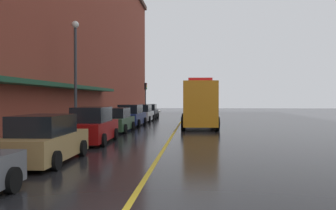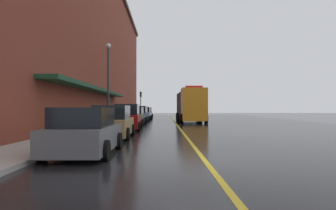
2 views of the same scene
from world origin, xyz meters
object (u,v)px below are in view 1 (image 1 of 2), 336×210
(parked_car_4, at_px, (131,116))
(street_lamp_left, at_px, (75,65))
(parked_car_3, at_px, (116,121))
(parked_car_1, at_px, (45,140))
(parked_car_6, at_px, (149,112))
(parked_car_5, at_px, (142,114))
(parked_car_2, at_px, (93,126))
(parking_meter_1, at_px, (132,110))
(traffic_light_near, at_px, (146,92))
(utility_truck, at_px, (199,105))
(parking_meter_0, at_px, (95,117))

(parked_car_4, height_order, street_lamp_left, street_lamp_left)
(parked_car_3, height_order, street_lamp_left, street_lamp_left)
(parked_car_1, distance_m, parked_car_6, 28.41)
(parked_car_1, bearing_deg, parked_car_5, -1.01)
(parked_car_2, height_order, parked_car_3, parked_car_2)
(parked_car_4, bearing_deg, parked_car_1, -177.55)
(parked_car_3, height_order, parking_meter_1, parked_car_3)
(parked_car_3, relative_size, parked_car_5, 0.97)
(parked_car_2, height_order, traffic_light_near, traffic_light_near)
(parked_car_2, relative_size, parked_car_4, 1.04)
(parked_car_1, height_order, parked_car_6, parked_car_1)
(utility_truck, distance_m, parking_meter_0, 8.75)
(parked_car_2, height_order, utility_truck, utility_truck)
(parked_car_6, bearing_deg, parking_meter_0, 174.12)
(utility_truck, distance_m, street_lamp_left, 10.84)
(parking_meter_1, relative_size, traffic_light_near, 0.31)
(parked_car_6, distance_m, street_lamp_left, 19.74)
(parking_meter_1, xyz_separation_m, traffic_light_near, (0.06, 10.20, 2.10))
(street_lamp_left, distance_m, traffic_light_near, 26.30)
(parked_car_5, height_order, parking_meter_0, parked_car_5)
(parked_car_1, xyz_separation_m, parked_car_2, (0.08, 5.69, 0.06))
(parked_car_2, bearing_deg, parked_car_4, -0.71)
(parking_meter_0, xyz_separation_m, traffic_light_near, (0.06, 24.17, 2.10))
(parked_car_1, height_order, parked_car_4, parked_car_4)
(parked_car_3, height_order, traffic_light_near, traffic_light_near)
(parked_car_4, xyz_separation_m, street_lamp_left, (-1.95, -8.28, 3.56))
(parking_meter_0, bearing_deg, parked_car_4, 77.67)
(parking_meter_1, xyz_separation_m, street_lamp_left, (-0.60, -16.07, 3.34))
(parked_car_3, height_order, parked_car_4, parked_car_4)
(parking_meter_0, height_order, street_lamp_left, street_lamp_left)
(parked_car_4, height_order, parking_meter_1, parked_car_4)
(parked_car_3, distance_m, traffic_light_near, 23.72)
(parked_car_6, height_order, utility_truck, utility_truck)
(utility_truck, relative_size, traffic_light_near, 1.93)
(parking_meter_1, relative_size, street_lamp_left, 0.19)
(parked_car_3, bearing_deg, parked_car_6, 0.75)
(parked_car_3, distance_m, parking_meter_0, 1.48)
(parked_car_1, distance_m, parking_meter_1, 25.22)
(parked_car_3, bearing_deg, parking_meter_0, 115.73)
(utility_truck, height_order, traffic_light_near, traffic_light_near)
(parked_car_2, bearing_deg, street_lamp_left, 30.08)
(parked_car_3, distance_m, parking_meter_1, 13.43)
(street_lamp_left, bearing_deg, parking_meter_0, 74.00)
(parked_car_4, height_order, parked_car_6, parked_car_4)
(parked_car_4, distance_m, street_lamp_left, 9.22)
(parked_car_6, relative_size, parking_meter_0, 3.50)
(parked_car_5, relative_size, parking_meter_1, 3.32)
(utility_truck, relative_size, street_lamp_left, 1.19)
(parked_car_5, distance_m, parking_meter_1, 2.71)
(parked_car_6, height_order, street_lamp_left, street_lamp_left)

